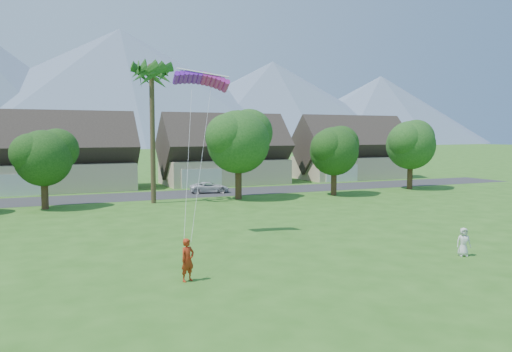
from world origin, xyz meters
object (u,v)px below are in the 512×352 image
watcher (464,242)px  parked_car (210,187)px  kite_flyer (188,260)px  parafoil_kite (202,78)px

watcher → parked_car: watcher is taller
kite_flyer → parafoil_kite: 12.86m
kite_flyer → parked_car: (10.81, 29.97, -0.33)m
parked_car → parafoil_kite: 24.03m
parked_car → parafoil_kite: parafoil_kite is taller
kite_flyer → parafoil_kite: bearing=44.7°
parked_car → parafoil_kite: size_ratio=1.22×
watcher → kite_flyer: bearing=-161.4°
parked_car → kite_flyer: bearing=171.2°
parafoil_kite → parked_car: bearing=80.9°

